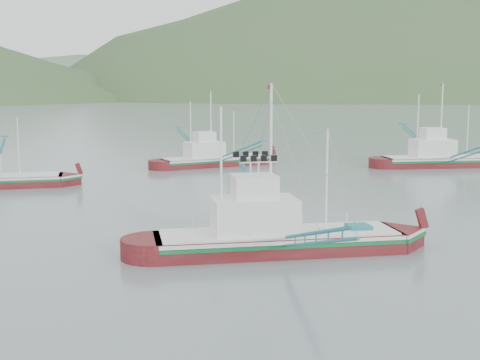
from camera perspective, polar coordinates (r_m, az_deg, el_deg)
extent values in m
plane|color=slate|center=(41.73, 1.47, -5.52)|extent=(1200.00, 1200.00, 0.00)
cube|color=#530D11|center=(39.89, 3.29, -5.89)|extent=(14.62, 3.93, 1.95)
cube|color=silver|center=(39.70, 3.30, -4.74)|extent=(14.33, 4.01, 0.21)
cube|color=#0E642E|center=(39.75, 3.29, -5.08)|extent=(14.33, 4.03, 0.21)
cube|color=silver|center=(39.66, 3.30, -4.46)|extent=(13.89, 3.73, 0.12)
cube|color=silver|center=(39.13, 1.23, -3.09)|extent=(4.88, 3.13, 2.14)
cube|color=silver|center=(38.82, 1.24, -0.55)|extent=(2.54, 2.15, 1.36)
cylinder|color=white|center=(38.82, 2.65, 1.76)|extent=(0.16, 0.16, 8.76)
cylinder|color=white|center=(38.35, -1.61, 0.70)|extent=(0.14, 0.14, 7.45)
cylinder|color=white|center=(39.89, 7.42, -0.03)|extent=(0.12, 0.12, 6.14)
cube|color=#530D11|center=(80.81, -2.19, 1.32)|extent=(13.61, 7.20, 1.75)
cube|color=silver|center=(80.72, -2.20, 1.85)|extent=(13.38, 7.19, 0.19)
cube|color=#0E642E|center=(80.74, -2.20, 1.69)|extent=(13.39, 7.21, 0.19)
cube|color=silver|center=(80.70, -2.20, 1.97)|extent=(12.93, 6.84, 0.11)
cube|color=silver|center=(80.06, -3.06, 2.58)|extent=(5.02, 3.97, 1.93)
cube|color=silver|center=(79.92, -3.06, 3.71)|extent=(2.75, 2.51, 1.23)
cylinder|color=white|center=(80.18, -2.50, 4.73)|extent=(0.14, 0.14, 7.90)
cylinder|color=white|center=(79.16, -4.23, 4.24)|extent=(0.12, 0.12, 6.71)
cylinder|color=white|center=(81.59, -0.53, 3.97)|extent=(0.11, 0.11, 5.53)
cube|color=#530D11|center=(83.84, 16.96, 1.23)|extent=(14.74, 4.41, 1.95)
cube|color=silver|center=(83.74, 16.98, 1.80)|extent=(14.45, 4.48, 0.21)
cube|color=#0E642E|center=(83.77, 16.98, 1.63)|extent=(14.45, 4.50, 0.21)
cube|color=silver|center=(83.72, 16.99, 1.93)|extent=(14.01, 4.19, 0.12)
cube|color=silver|center=(83.01, 16.10, 2.62)|extent=(4.98, 3.29, 2.14)
cube|color=silver|center=(82.87, 16.15, 3.83)|extent=(2.61, 2.23, 1.36)
cylinder|color=white|center=(83.18, 16.81, 4.89)|extent=(0.16, 0.16, 8.77)
cylinder|color=white|center=(82.03, 14.93, 4.47)|extent=(0.14, 0.14, 7.45)
cylinder|color=white|center=(84.75, 18.87, 3.97)|extent=(0.12, 0.12, 6.14)
cylinder|color=white|center=(67.89, -18.39, 2.72)|extent=(0.11, 0.11, 5.61)
ellipsoid|color=#36522A|center=(531.33, 17.78, 6.81)|extent=(684.00, 432.00, 306.00)
ellipsoid|color=slate|center=(600.98, -6.61, 7.28)|extent=(960.00, 400.00, 240.00)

